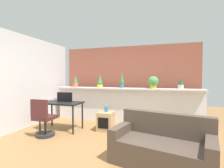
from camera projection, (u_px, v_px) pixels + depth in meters
name	position (u px, v px, depth m)	size (l,w,h in m)	color
ground_plane	(102.00, 147.00, 3.35)	(12.00, 12.00, 0.00)	#9E7042
divider_wall	(124.00, 106.00, 5.23)	(4.63, 0.16, 1.05)	silver
plant_shelf	(124.00, 89.00, 5.18)	(4.63, 0.39, 0.04)	silver
brick_wall_behind	(128.00, 82.00, 5.78)	(4.63, 0.10, 2.50)	#9E5442
side_wall_left	(18.00, 82.00, 4.44)	(0.12, 4.40, 2.60)	silver
potted_plant_0	(75.00, 82.00, 5.65)	(0.18, 0.18, 0.39)	#C66B42
potted_plant_1	(100.00, 82.00, 5.44)	(0.18, 0.18, 0.44)	gold
potted_plant_2	(122.00, 80.00, 5.18)	(0.13, 0.13, 0.53)	#386B84
potted_plant_3	(153.00, 82.00, 4.86)	(0.31, 0.31, 0.37)	gold
potted_plant_4	(181.00, 84.00, 4.64)	(0.15, 0.15, 0.31)	silver
desk	(61.00, 105.00, 4.47)	(1.10, 0.60, 0.75)	black
tv_monitor	(65.00, 97.00, 4.53)	(0.46, 0.04, 0.26)	black
office_chair	(43.00, 121.00, 3.92)	(0.45, 0.45, 0.91)	#262628
side_cube_shelf	(106.00, 121.00, 4.40)	(0.40, 0.41, 0.50)	tan
vase_on_shelf	(106.00, 109.00, 4.43)	(0.10, 0.10, 0.15)	teal
couch	(161.00, 147.00, 2.69)	(1.69, 1.10, 0.80)	brown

